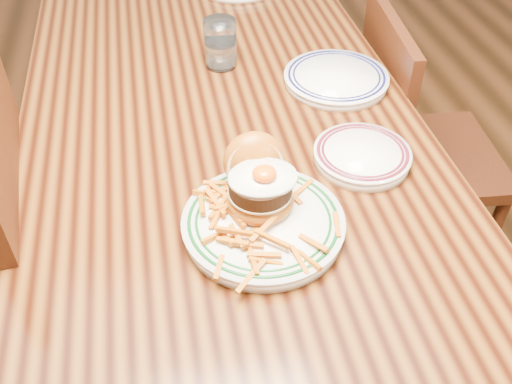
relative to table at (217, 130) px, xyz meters
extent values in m
plane|color=black|center=(0.00, 0.00, -0.66)|extent=(6.00, 6.00, 0.00)
cube|color=black|center=(0.00, 0.00, 0.06)|extent=(0.85, 1.60, 0.05)
cylinder|color=black|center=(-0.36, 0.74, -0.31)|extent=(0.07, 0.07, 0.70)
cylinder|color=black|center=(0.36, 0.74, -0.31)|extent=(0.07, 0.07, 0.70)
cube|color=#3C1A0C|center=(-0.42, -0.20, 0.07)|extent=(0.08, 0.46, 0.49)
cylinder|color=#3C1A0C|center=(-0.45, -0.01, -0.44)|extent=(0.04, 0.04, 0.45)
cube|color=#3C1A0C|center=(0.63, 0.09, -0.26)|extent=(0.43, 0.43, 0.04)
cube|color=#3C1A0C|center=(0.46, 0.11, -0.03)|extent=(0.07, 0.39, 0.42)
cylinder|color=#3C1A0C|center=(0.82, 0.24, -0.47)|extent=(0.04, 0.04, 0.38)
cylinder|color=#3C1A0C|center=(0.48, 0.28, -0.47)|extent=(0.04, 0.04, 0.38)
cylinder|color=#3C1A0C|center=(0.78, -0.09, -0.47)|extent=(0.04, 0.04, 0.38)
cylinder|color=#3C1A0C|center=(0.45, -0.06, -0.47)|extent=(0.04, 0.04, 0.38)
cylinder|color=white|center=(0.02, -0.42, 0.10)|extent=(0.27, 0.27, 0.02)
cylinder|color=white|center=(0.02, -0.42, 0.11)|extent=(0.28, 0.28, 0.01)
torus|color=#0C4417|center=(0.02, -0.42, 0.11)|extent=(0.26, 0.26, 0.01)
torus|color=#0C4417|center=(0.02, -0.42, 0.11)|extent=(0.23, 0.23, 0.01)
ellipsoid|color=#AD5116|center=(0.02, -0.39, 0.13)|extent=(0.12, 0.12, 0.05)
cylinder|color=#DFBF8B|center=(0.02, -0.39, 0.15)|extent=(0.11, 0.11, 0.00)
cylinder|color=black|center=(0.02, -0.39, 0.16)|extent=(0.11, 0.11, 0.03)
ellipsoid|color=white|center=(0.03, -0.39, 0.18)|extent=(0.12, 0.10, 0.01)
ellipsoid|color=#FA5405|center=(0.03, -0.40, 0.19)|extent=(0.04, 0.04, 0.02)
ellipsoid|color=#AD5116|center=(0.03, -0.32, 0.16)|extent=(0.11, 0.10, 0.12)
cylinder|color=#DFBF8B|center=(0.03, -0.34, 0.16)|extent=(0.10, 0.04, 0.10)
cylinder|color=white|center=(0.25, -0.28, 0.10)|extent=(0.18, 0.18, 0.02)
cylinder|color=white|center=(0.25, -0.28, 0.11)|extent=(0.19, 0.19, 0.01)
torus|color=#531321|center=(0.25, -0.28, 0.11)|extent=(0.18, 0.18, 0.01)
torus|color=#531321|center=(0.25, -0.28, 0.11)|extent=(0.16, 0.16, 0.01)
cube|color=silver|center=(0.27, -0.27, 0.11)|extent=(0.10, 0.09, 0.00)
cylinder|color=white|center=(0.28, 0.00, 0.10)|extent=(0.24, 0.24, 0.02)
cylinder|color=white|center=(0.28, 0.00, 0.11)|extent=(0.24, 0.24, 0.01)
torus|color=#0E1046|center=(0.28, 0.00, 0.11)|extent=(0.22, 0.22, 0.01)
torus|color=#0E1046|center=(0.28, 0.00, 0.11)|extent=(0.20, 0.20, 0.01)
cylinder|color=white|center=(0.04, 0.14, 0.15)|extent=(0.08, 0.08, 0.12)
cylinder|color=silver|center=(0.04, 0.14, 0.12)|extent=(0.07, 0.07, 0.06)
camera|label=1|loc=(-0.12, -1.09, 0.80)|focal=40.00mm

